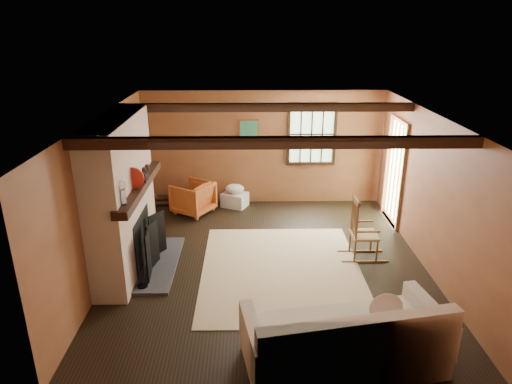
{
  "coord_description": "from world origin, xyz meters",
  "views": [
    {
      "loc": [
        -0.31,
        -6.52,
        3.69
      ],
      "look_at": [
        -0.19,
        0.4,
        1.1
      ],
      "focal_mm": 32.0,
      "sensor_mm": 36.0,
      "label": 1
    }
  ],
  "objects_px": {
    "fireplace": "(124,202)",
    "armchair": "(193,198)",
    "laundry_basket": "(235,200)",
    "sofa": "(346,344)",
    "rocking_chair": "(362,233)"
  },
  "relations": [
    {
      "from": "rocking_chair",
      "to": "sofa",
      "type": "distance_m",
      "value": 2.7
    },
    {
      "from": "rocking_chair",
      "to": "sofa",
      "type": "bearing_deg",
      "value": 162.63
    },
    {
      "from": "rocking_chair",
      "to": "armchair",
      "type": "distance_m",
      "value": 3.57
    },
    {
      "from": "rocking_chair",
      "to": "armchair",
      "type": "height_order",
      "value": "rocking_chair"
    },
    {
      "from": "sofa",
      "to": "fireplace",
      "type": "bearing_deg",
      "value": 131.29
    },
    {
      "from": "fireplace",
      "to": "laundry_basket",
      "type": "distance_m",
      "value": 3.12
    },
    {
      "from": "sofa",
      "to": "laundry_basket",
      "type": "xyz_separation_m",
      "value": [
        -1.37,
        4.86,
        -0.17
      ]
    },
    {
      "from": "laundry_basket",
      "to": "armchair",
      "type": "relative_size",
      "value": 0.7
    },
    {
      "from": "fireplace",
      "to": "armchair",
      "type": "distance_m",
      "value": 2.42
    },
    {
      "from": "sofa",
      "to": "armchair",
      "type": "xyz_separation_m",
      "value": [
        -2.21,
        4.52,
        0.01
      ]
    },
    {
      "from": "rocking_chair",
      "to": "fireplace",
      "type": "bearing_deg",
      "value": 92.61
    },
    {
      "from": "sofa",
      "to": "armchair",
      "type": "relative_size",
      "value": 3.28
    },
    {
      "from": "fireplace",
      "to": "armchair",
      "type": "xyz_separation_m",
      "value": [
        0.78,
        2.16,
        -0.78
      ]
    },
    {
      "from": "armchair",
      "to": "rocking_chair",
      "type": "bearing_deg",
      "value": 88.81
    },
    {
      "from": "armchair",
      "to": "laundry_basket",
      "type": "bearing_deg",
      "value": 143.43
    }
  ]
}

